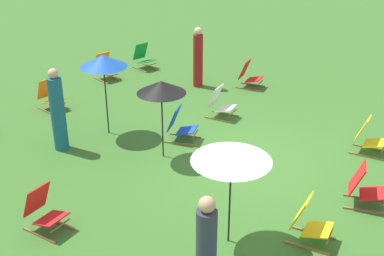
% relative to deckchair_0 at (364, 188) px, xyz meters
% --- Properties ---
extents(ground_plane, '(40.00, 40.00, 0.00)m').
position_rel_deckchair_0_xyz_m(ground_plane, '(0.23, 2.67, -0.37)').
color(ground_plane, '#386B28').
extents(deckchair_0, '(0.66, 0.86, 0.83)m').
position_rel_deckchair_0_xyz_m(deckchair_0, '(0.00, 0.00, 0.00)').
color(deckchair_0, olive).
rests_on(deckchair_0, ground).
extents(deckchair_2, '(0.52, 0.79, 0.83)m').
position_rel_deckchair_0_xyz_m(deckchair_2, '(2.05, 4.17, 0.00)').
color(deckchair_2, olive).
rests_on(deckchair_2, ground).
extents(deckchair_3, '(0.66, 0.86, 0.83)m').
position_rel_deckchair_0_xyz_m(deckchair_3, '(4.11, 8.19, 0.00)').
color(deckchair_3, olive).
rests_on(deckchair_3, ground).
extents(deckchair_4, '(0.55, 0.80, 0.83)m').
position_rel_deckchair_0_xyz_m(deckchair_4, '(-1.55, 0.48, 0.00)').
color(deckchair_4, olive).
rests_on(deckchair_4, ground).
extents(deckchair_6, '(0.60, 0.83, 0.83)m').
position_rel_deckchair_0_xyz_m(deckchair_6, '(0.11, 8.24, 0.00)').
color(deckchair_6, olive).
rests_on(deckchair_6, ground).
extents(deckchair_9, '(0.48, 0.76, 0.83)m').
position_rel_deckchair_0_xyz_m(deckchair_9, '(-3.65, 4.40, 0.00)').
color(deckchair_9, olive).
rests_on(deckchair_9, ground).
extents(deckchair_10, '(0.68, 0.87, 0.83)m').
position_rel_deckchair_0_xyz_m(deckchair_10, '(0.42, 4.31, 0.00)').
color(deckchair_10, olive).
rests_on(deckchair_10, ground).
extents(deckchair_11, '(0.52, 0.79, 0.83)m').
position_rel_deckchair_0_xyz_m(deckchair_11, '(2.11, 0.48, 0.00)').
color(deckchair_11, olive).
rests_on(deckchair_11, ground).
extents(deckchair_12, '(0.57, 0.82, 0.83)m').
position_rel_deckchair_0_xyz_m(deckchair_12, '(4.38, 4.51, 0.00)').
color(deckchair_12, olive).
rests_on(deckchair_12, ground).
extents(deckchair_13, '(0.66, 0.86, 0.83)m').
position_rel_deckchair_0_xyz_m(deckchair_13, '(2.66, 8.57, 0.00)').
color(deckchair_13, olive).
rests_on(deckchair_13, ground).
extents(umbrella_0, '(1.04, 1.04, 1.75)m').
position_rel_deckchair_0_xyz_m(umbrella_0, '(-0.44, 4.20, 1.25)').
color(umbrella_0, black).
rests_on(umbrella_0, ground).
extents(umbrella_1, '(1.27, 1.27, 1.78)m').
position_rel_deckchair_0_xyz_m(umbrella_1, '(-2.26, 1.59, 1.28)').
color(umbrella_1, black).
rests_on(umbrella_1, ground).
extents(umbrella_2, '(1.09, 1.09, 1.94)m').
position_rel_deckchair_0_xyz_m(umbrella_2, '(-0.19, 5.98, 1.43)').
color(umbrella_2, black).
rests_on(umbrella_2, ground).
extents(person_0, '(0.39, 0.39, 1.77)m').
position_rel_deckchair_0_xyz_m(person_0, '(3.67, 5.84, 0.48)').
color(person_0, maroon).
rests_on(person_0, ground).
extents(person_1, '(0.40, 0.40, 1.79)m').
position_rel_deckchair_0_xyz_m(person_1, '(-3.66, 1.19, 0.49)').
color(person_1, '#333847').
rests_on(person_1, ground).
extents(person_2, '(0.45, 0.45, 1.90)m').
position_rel_deckchair_0_xyz_m(person_2, '(-1.36, 6.35, 0.53)').
color(person_2, '#195972').
rests_on(person_2, ground).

